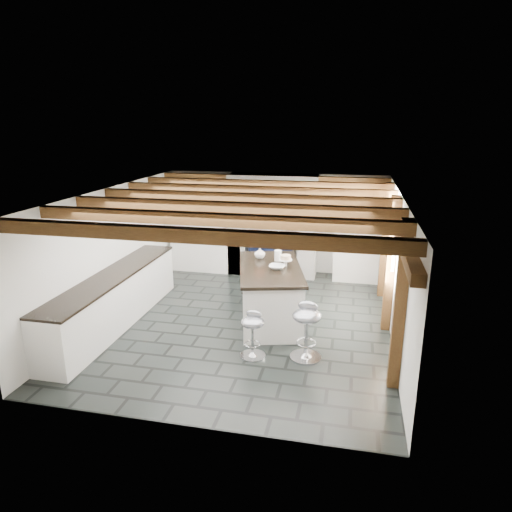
% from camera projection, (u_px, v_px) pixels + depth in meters
% --- Properties ---
extents(ground, '(6.00, 6.00, 0.00)m').
position_uv_depth(ground, '(246.00, 321.00, 8.16)').
color(ground, black).
rests_on(ground, ground).
extents(room_shell, '(6.00, 6.03, 6.00)m').
position_uv_depth(room_shell, '(233.00, 242.00, 9.31)').
color(room_shell, silver).
rests_on(room_shell, ground).
extents(range_cooker, '(1.00, 0.63, 0.99)m').
position_uv_depth(range_cooker, '(272.00, 255.00, 10.54)').
color(range_cooker, black).
rests_on(range_cooker, ground).
extents(kitchen_island, '(1.51, 2.21, 1.33)m').
position_uv_depth(kitchen_island, '(270.00, 293.00, 8.06)').
color(kitchen_island, white).
rests_on(kitchen_island, ground).
extents(bar_stool_near, '(0.48, 0.48, 0.88)m').
position_uv_depth(bar_stool_near, '(307.00, 325.00, 6.73)').
color(bar_stool_near, silver).
rests_on(bar_stool_near, ground).
extents(bar_stool_far, '(0.39, 0.39, 0.72)m').
position_uv_depth(bar_stool_far, '(253.00, 329.00, 6.81)').
color(bar_stool_far, silver).
rests_on(bar_stool_far, ground).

